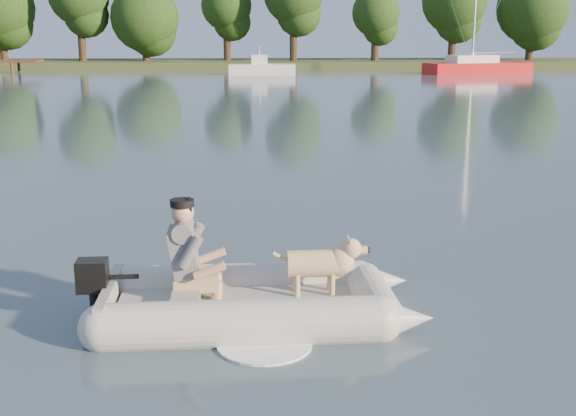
{
  "coord_description": "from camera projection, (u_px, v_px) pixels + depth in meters",
  "views": [
    {
      "loc": [
        -0.34,
        -7.52,
        3.09
      ],
      "look_at": [
        0.16,
        2.11,
        0.75
      ],
      "focal_mm": 45.0,
      "sensor_mm": 36.0,
      "label": 1
    }
  ],
  "objects": [
    {
      "name": "man",
      "position": [
        186.0,
        248.0,
        7.86
      ],
      "size": [
        0.78,
        0.67,
        1.13
      ],
      "primitive_type": null,
      "rotation": [
        0.0,
        0.0,
        0.03
      ],
      "color": "slate",
      "rests_on": "dinghy"
    },
    {
      "name": "dinghy",
      "position": [
        253.0,
        264.0,
        7.91
      ],
      "size": [
        4.7,
        2.99,
        1.45
      ],
      "primitive_type": null,
      "rotation": [
        0.0,
        0.0,
        0.03
      ],
      "color": "#ADADA8",
      "rests_on": "water"
    },
    {
      "name": "dog",
      "position": [
        314.0,
        268.0,
        8.04
      ],
      "size": [
        0.99,
        0.37,
        0.65
      ],
      "primitive_type": null,
      "rotation": [
        0.0,
        0.0,
        0.03
      ],
      "color": "tan",
      "rests_on": "dinghy"
    },
    {
      "name": "shore_bank",
      "position": [
        253.0,
        64.0,
        68.15
      ],
      "size": [
        160.0,
        12.0,
        0.7
      ],
      "primitive_type": "cube",
      "color": "#47512D",
      "rests_on": "water"
    },
    {
      "name": "water",
      "position": [
        283.0,
        318.0,
        8.04
      ],
      "size": [
        160.0,
        160.0,
        0.0
      ],
      "primitive_type": "plane",
      "color": "slate",
      "rests_on": "ground"
    },
    {
      "name": "sailboat",
      "position": [
        477.0,
        67.0,
        56.62
      ],
      "size": [
        8.82,
        4.59,
        11.63
      ],
      "rotation": [
        0.0,
        0.0,
        0.26
      ],
      "color": "red",
      "rests_on": "water"
    },
    {
      "name": "motorboat",
      "position": [
        262.0,
        61.0,
        54.71
      ],
      "size": [
        5.27,
        2.17,
        2.2
      ],
      "primitive_type": null,
      "rotation": [
        0.0,
        0.0,
        -0.03
      ],
      "color": "white",
      "rests_on": "water"
    },
    {
      "name": "outboard_motor",
      "position": [
        94.0,
        294.0,
        7.85
      ],
      "size": [
        0.44,
        0.32,
        0.82
      ],
      "primitive_type": null,
      "rotation": [
        0.0,
        0.0,
        0.03
      ],
      "color": "black",
      "rests_on": "dinghy"
    },
    {
      "name": "treeline",
      "position": [
        212.0,
        6.0,
        65.86
      ],
      "size": [
        71.02,
        7.35,
        9.27
      ],
      "color": "#332316",
      "rests_on": "shore_bank"
    }
  ]
}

